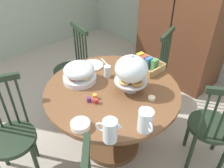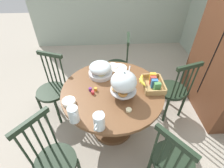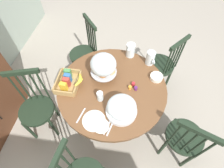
{
  "view_description": "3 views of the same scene",
  "coord_description": "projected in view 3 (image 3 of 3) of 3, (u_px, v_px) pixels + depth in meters",
  "views": [
    {
      "loc": [
        1.3,
        -1.16,
        1.95
      ],
      "look_at": [
        0.12,
        -0.09,
        0.79
      ],
      "focal_mm": 36.98,
      "sensor_mm": 36.0,
      "label": 1
    },
    {
      "loc": [
        1.55,
        -0.18,
        2.06
      ],
      "look_at": [
        0.02,
        -0.09,
        0.74
      ],
      "focal_mm": 27.19,
      "sensor_mm": 36.0,
      "label": 2
    },
    {
      "loc": [
        -0.94,
        -0.26,
        2.26
      ],
      "look_at": [
        0.12,
        -0.09,
        0.79
      ],
      "focal_mm": 27.82,
      "sensor_mm": 36.0,
      "label": 3
    }
  ],
  "objects": [
    {
      "name": "windsor_chair_host_seat",
      "position": [
        184.0,
        139.0,
        1.82
      ],
      "size": [
        0.43,
        0.43,
        0.97
      ],
      "color": "#1E2D1E",
      "rests_on": "ground_plane"
    },
    {
      "name": "cereal_bowl",
      "position": [
        156.0,
        77.0,
        1.91
      ],
      "size": [
        0.14,
        0.14,
        0.04
      ],
      "primitive_type": "cylinder",
      "color": "white",
      "rests_on": "dining_table"
    },
    {
      "name": "drinking_glass",
      "position": [
        100.0,
        96.0,
        1.73
      ],
      "size": [
        0.06,
        0.06,
        0.11
      ],
      "primitive_type": "cylinder",
      "color": "silver",
      "rests_on": "dining_table"
    },
    {
      "name": "china_plate_small",
      "position": [
        101.0,
        126.0,
        1.58
      ],
      "size": [
        0.15,
        0.15,
        0.01
      ],
      "primitive_type": "cylinder",
      "color": "white",
      "rests_on": "china_plate_large"
    },
    {
      "name": "butter_dish",
      "position": [
        104.0,
        63.0,
        2.05
      ],
      "size": [
        0.06,
        0.06,
        0.02
      ],
      "primitive_type": "cylinder",
      "color": "beige",
      "rests_on": "dining_table"
    },
    {
      "name": "soup_spoon",
      "position": [
        81.0,
        115.0,
        1.66
      ],
      "size": [
        0.17,
        0.06,
        0.01
      ],
      "primitive_type": "cube",
      "rotation": [
        0.0,
        0.0,
        9.17
      ],
      "color": "silver",
      "rests_on": "dining_table"
    },
    {
      "name": "windsor_chair_by_cabinet",
      "position": [
        85.0,
        54.0,
        2.56
      ],
      "size": [
        0.47,
        0.46,
        0.97
      ],
      "color": "#1E2D1E",
      "rests_on": "ground_plane"
    },
    {
      "name": "cereal_basket",
      "position": [
        69.0,
        81.0,
        1.85
      ],
      "size": [
        0.32,
        0.3,
        0.12
      ],
      "color": "tan",
      "rests_on": "dining_table"
    },
    {
      "name": "china_plate_large",
      "position": [
        94.0,
        121.0,
        1.63
      ],
      "size": [
        0.22,
        0.22,
        0.01
      ],
      "primitive_type": "cylinder",
      "color": "white",
      "rests_on": "dining_table"
    },
    {
      "name": "pastry_stand_with_dome",
      "position": [
        103.0,
        65.0,
        1.78
      ],
      "size": [
        0.28,
        0.28,
        0.34
      ],
      "color": "silver",
      "rests_on": "dining_table"
    },
    {
      "name": "jam_jar_grape",
      "position": [
        136.0,
        88.0,
        1.82
      ],
      "size": [
        0.04,
        0.04,
        0.04
      ],
      "primitive_type": "cylinder",
      "color": "#5B2366",
      "rests_on": "dining_table"
    },
    {
      "name": "orange_juice_pitcher",
      "position": [
        150.0,
        58.0,
        2.0
      ],
      "size": [
        0.17,
        0.1,
        0.17
      ],
      "color": "silver",
      "rests_on": "dining_table"
    },
    {
      "name": "windsor_chair_near_window",
      "position": [
        161.0,
        66.0,
        2.42
      ],
      "size": [
        0.47,
        0.47,
        0.97
      ],
      "color": "#1E2D1E",
      "rests_on": "ground_plane"
    },
    {
      "name": "ground_plane",
      "position": [
        104.0,
        124.0,
        2.4
      ],
      "size": [
        10.0,
        10.0,
        0.0
      ],
      "primitive_type": "plane",
      "color": "#A89E8E"
    },
    {
      "name": "fruit_platter_covered",
      "position": [
        122.0,
        108.0,
        1.61
      ],
      "size": [
        0.3,
        0.3,
        0.18
      ],
      "color": "silver",
      "rests_on": "dining_table"
    },
    {
      "name": "windsor_chair_facing_door",
      "position": [
        37.0,
        108.0,
        2.03
      ],
      "size": [
        0.42,
        0.43,
        0.97
      ],
      "color": "#1E2D1E",
      "rests_on": "ground_plane"
    },
    {
      "name": "jam_jar_apricot",
      "position": [
        130.0,
        88.0,
        1.83
      ],
      "size": [
        0.04,
        0.04,
        0.04
      ],
      "primitive_type": "cylinder",
      "color": "orange",
      "rests_on": "dining_table"
    },
    {
      "name": "dining_table",
      "position": [
        112.0,
        97.0,
        2.04
      ],
      "size": [
        1.18,
        1.18,
        0.74
      ],
      "color": "brown",
      "rests_on": "ground_plane"
    },
    {
      "name": "milk_pitcher",
      "position": [
        131.0,
        51.0,
        2.08
      ],
      "size": [
        0.18,
        0.11,
        0.17
      ],
      "color": "silver",
      "rests_on": "dining_table"
    },
    {
      "name": "jam_jar_strawberry",
      "position": [
        133.0,
        84.0,
        1.86
      ],
      "size": [
        0.04,
        0.04,
        0.04
      ],
      "primitive_type": "cylinder",
      "color": "#B7282D",
      "rests_on": "dining_table"
    },
    {
      "name": "table_knife",
      "position": [
        108.0,
        126.0,
        1.6
      ],
      "size": [
        0.17,
        0.06,
        0.01
      ],
      "primitive_type": "cube",
      "rotation": [
        0.0,
        0.0,
        9.17
      ],
      "color": "silver",
      "rests_on": "dining_table"
    },
    {
      "name": "dinner_fork",
      "position": [
        111.0,
        128.0,
        1.59
      ],
      "size": [
        0.17,
        0.06,
        0.01
      ],
      "primitive_type": "cube",
      "rotation": [
        0.0,
        0.0,
        9.17
      ],
      "color": "silver",
      "rests_on": "dining_table"
    }
  ]
}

